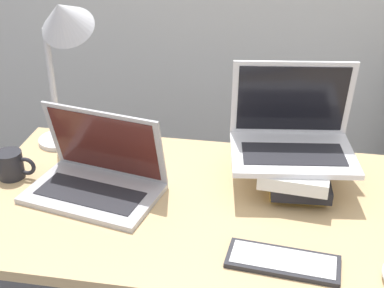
{
  "coord_description": "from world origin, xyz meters",
  "views": [
    {
      "loc": [
        0.11,
        -0.86,
        1.6
      ],
      "look_at": [
        -0.1,
        0.36,
        0.93
      ],
      "focal_mm": 50.0,
      "sensor_mm": 36.0,
      "label": 1
    }
  ],
  "objects_px": {
    "desk_lamp": "(62,34)",
    "laptop_left": "(97,176)",
    "mug": "(11,165)",
    "wireless_keyboard": "(283,261)",
    "book_stack": "(297,171)",
    "laptop_on_books": "(292,135)"
  },
  "relations": [
    {
      "from": "laptop_left",
      "to": "mug",
      "type": "xyz_separation_m",
      "value": [
        -0.27,
        0.03,
        -0.01
      ]
    },
    {
      "from": "wireless_keyboard",
      "to": "desk_lamp",
      "type": "bearing_deg",
      "value": 146.43
    },
    {
      "from": "book_stack",
      "to": "mug",
      "type": "height_order",
      "value": "book_stack"
    },
    {
      "from": "laptop_on_books",
      "to": "desk_lamp",
      "type": "relative_size",
      "value": 0.71
    },
    {
      "from": "mug",
      "to": "desk_lamp",
      "type": "height_order",
      "value": "desk_lamp"
    },
    {
      "from": "desk_lamp",
      "to": "laptop_left",
      "type": "bearing_deg",
      "value": -56.07
    },
    {
      "from": "book_stack",
      "to": "desk_lamp",
      "type": "height_order",
      "value": "desk_lamp"
    },
    {
      "from": "wireless_keyboard",
      "to": "mug",
      "type": "relative_size",
      "value": 2.31
    },
    {
      "from": "book_stack",
      "to": "wireless_keyboard",
      "type": "distance_m",
      "value": 0.35
    },
    {
      "from": "book_stack",
      "to": "mug",
      "type": "relative_size",
      "value": 2.38
    },
    {
      "from": "laptop_left",
      "to": "desk_lamp",
      "type": "height_order",
      "value": "desk_lamp"
    },
    {
      "from": "laptop_on_books",
      "to": "wireless_keyboard",
      "type": "height_order",
      "value": "laptop_on_books"
    },
    {
      "from": "wireless_keyboard",
      "to": "desk_lamp",
      "type": "height_order",
      "value": "desk_lamp"
    },
    {
      "from": "laptop_left",
      "to": "wireless_keyboard",
      "type": "height_order",
      "value": "laptop_left"
    },
    {
      "from": "desk_lamp",
      "to": "book_stack",
      "type": "bearing_deg",
      "value": -8.55
    },
    {
      "from": "laptop_left",
      "to": "wireless_keyboard",
      "type": "bearing_deg",
      "value": -23.05
    },
    {
      "from": "laptop_left",
      "to": "book_stack",
      "type": "height_order",
      "value": "laptop_left"
    },
    {
      "from": "book_stack",
      "to": "laptop_on_books",
      "type": "distance_m",
      "value": 0.1
    },
    {
      "from": "book_stack",
      "to": "laptop_on_books",
      "type": "bearing_deg",
      "value": 123.88
    },
    {
      "from": "book_stack",
      "to": "mug",
      "type": "distance_m",
      "value": 0.84
    },
    {
      "from": "book_stack",
      "to": "wireless_keyboard",
      "type": "xyz_separation_m",
      "value": [
        -0.03,
        -0.35,
        -0.05
      ]
    },
    {
      "from": "laptop_left",
      "to": "mug",
      "type": "bearing_deg",
      "value": 173.99
    }
  ]
}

